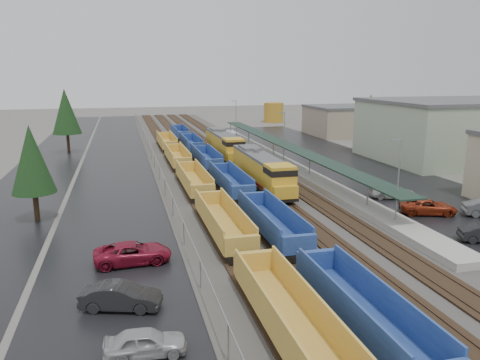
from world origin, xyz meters
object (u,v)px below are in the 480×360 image
object	(u,v)px
locomotive_lead	(262,170)
well_string_blue	(230,182)
parked_car_east_b	(428,207)
parked_car_west_c	(133,253)
storage_tank	(274,113)
parked_car_east_c	(392,192)
parked_car_west_b	(121,297)
well_string_yellow	(206,198)
locomotive_trail	(224,145)
parked_car_west_a	(145,343)

from	to	relation	value
locomotive_lead	well_string_blue	distance (m)	4.18
locomotive_lead	parked_car_east_b	distance (m)	18.98
locomotive_lead	parked_car_west_c	size ratio (longest dim) A/B	3.37
parked_car_west_c	parked_car_east_b	size ratio (longest dim) A/B	1.03
storage_tank	parked_car_east_c	world-z (taller)	storage_tank
parked_car_west_b	parked_car_west_c	distance (m)	6.84
well_string_yellow	well_string_blue	distance (m)	7.52
parked_car_west_c	locomotive_trail	bearing A→B (deg)	-24.03
locomotive_lead	parked_car_west_c	bearing A→B (deg)	-129.05
parked_car_west_a	parked_car_west_c	world-z (taller)	parked_car_west_c
storage_tank	locomotive_lead	bearing A→B (deg)	-109.26
locomotive_trail	parked_car_west_c	bearing A→B (deg)	-111.17
locomotive_lead	storage_tank	size ratio (longest dim) A/B	3.44
locomotive_lead	parked_car_east_b	bearing A→B (deg)	-47.21
locomotive_trail	well_string_blue	bearing A→B (deg)	-100.54
parked_car_west_c	storage_tank	bearing A→B (deg)	-26.83
well_string_blue	storage_tank	distance (m)	80.08
well_string_yellow	parked_car_east_c	world-z (taller)	well_string_yellow
locomotive_lead	parked_car_west_b	bearing A→B (deg)	-122.34
locomotive_trail	well_string_yellow	world-z (taller)	locomotive_trail
locomotive_lead	parked_car_west_a	size ratio (longest dim) A/B	4.64
storage_tank	parked_car_west_b	distance (m)	108.39
parked_car_east_c	parked_car_west_c	bearing A→B (deg)	131.14
storage_tank	parked_car_east_b	xyz separation A→B (m)	(-12.94, -87.70, -1.97)
locomotive_lead	well_string_yellow	size ratio (longest dim) A/B	0.20
well_string_blue	storage_tank	world-z (taller)	storage_tank
locomotive_lead	well_string_yellow	xyz separation A→B (m)	(-8.00, -6.86, -1.11)
locomotive_lead	parked_car_west_c	xyz separation A→B (m)	(-15.57, -19.19, -1.50)
locomotive_trail	storage_tank	world-z (taller)	storage_tank
locomotive_trail	parked_car_west_a	size ratio (longest dim) A/B	4.64
locomotive_trail	parked_car_west_a	xyz separation A→B (m)	(-15.31, -52.05, -1.59)
parked_car_west_b	parked_car_east_b	bearing A→B (deg)	-50.77
storage_tank	parked_car_east_c	xyz separation A→B (m)	(-13.02, -81.50, -1.99)
parked_car_east_c	storage_tank	bearing A→B (deg)	9.96
storage_tank	parked_car_east_c	bearing A→B (deg)	-99.08
well_string_yellow	parked_car_east_b	bearing A→B (deg)	-18.61
parked_car_west_a	parked_car_east_c	bearing A→B (deg)	-47.60
parked_car_west_a	parked_car_east_b	distance (m)	32.98
well_string_blue	parked_car_west_c	world-z (taller)	well_string_blue
well_string_yellow	parked_car_east_b	size ratio (longest dim) A/B	17.76
parked_car_west_c	parked_car_east_b	xyz separation A→B (m)	(28.42, 5.31, -0.03)
storage_tank	parked_car_west_b	world-z (taller)	storage_tank
storage_tank	parked_car_west_a	size ratio (longest dim) A/B	1.35
parked_car_west_b	parked_car_east_b	size ratio (longest dim) A/B	0.87
storage_tank	parked_car_west_a	distance (m)	112.65
parked_car_east_c	well_string_yellow	bearing A→B (deg)	106.77
locomotive_lead	parked_car_west_a	bearing A→B (deg)	-116.24
parked_car_east_b	parked_car_east_c	world-z (taller)	parked_car_east_b
well_string_yellow	well_string_blue	bearing A→B (deg)	57.86
locomotive_trail	parked_car_west_c	distance (m)	43.13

